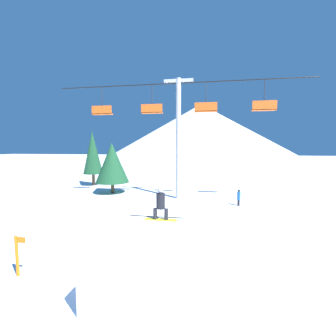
{
  "coord_description": "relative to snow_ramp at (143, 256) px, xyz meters",
  "views": [
    {
      "loc": [
        2.31,
        -6.23,
        4.42
      ],
      "look_at": [
        0.27,
        5.93,
        3.23
      ],
      "focal_mm": 24.0,
      "sensor_mm": 36.0,
      "label": 1
    }
  ],
  "objects": [
    {
      "name": "ground_plane",
      "position": [
        -0.27,
        -0.81,
        -0.72
      ],
      "size": [
        220.0,
        220.0,
        0.0
      ],
      "primitive_type": "plane",
      "color": "white"
    },
    {
      "name": "mountain_ridge",
      "position": [
        -0.27,
        91.2,
        10.4
      ],
      "size": [
        78.2,
        78.2,
        22.24
      ],
      "color": "silver",
      "rests_on": "ground_plane"
    },
    {
      "name": "snow_ramp",
      "position": [
        0.0,
        0.0,
        0.0
      ],
      "size": [
        2.34,
        4.24,
        1.43
      ],
      "color": "white",
      "rests_on": "ground_plane"
    },
    {
      "name": "snowboarder",
      "position": [
        0.27,
        1.68,
        1.39
      ],
      "size": [
        1.32,
        0.35,
        1.34
      ],
      "color": "yellow",
      "rests_on": "snow_ramp"
    },
    {
      "name": "chairlift",
      "position": [
        -0.23,
        11.72,
        5.4
      ],
      "size": [
        21.0,
        0.44,
        9.97
      ],
      "color": "#B2B2B7",
      "rests_on": "ground_plane"
    },
    {
      "name": "pine_tree_near",
      "position": [
        -6.65,
        12.89,
        2.17
      ],
      "size": [
        3.12,
        3.12,
        4.75
      ],
      "color": "#4C3823",
      "rests_on": "ground_plane"
    },
    {
      "name": "pine_tree_far",
      "position": [
        -10.51,
        16.5,
        3.0
      ],
      "size": [
        2.14,
        2.14,
        6.13
      ],
      "color": "#4C3823",
      "rests_on": "ground_plane"
    },
    {
      "name": "trail_marker",
      "position": [
        -4.22,
        -0.69,
        0.04
      ],
      "size": [
        0.41,
        0.1,
        1.41
      ],
      "color": "orange",
      "rests_on": "ground_plane"
    },
    {
      "name": "distant_skier",
      "position": [
        4.53,
        10.06,
        -0.05
      ],
      "size": [
        0.24,
        0.24,
        1.23
      ],
      "color": "black",
      "rests_on": "ground_plane"
    }
  ]
}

